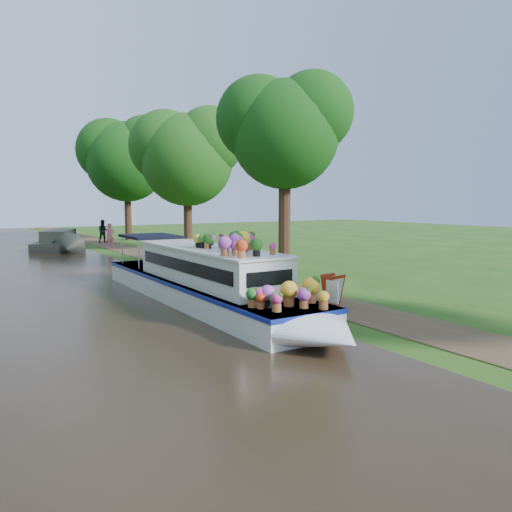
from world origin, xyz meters
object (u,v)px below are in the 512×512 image
at_px(plant_boat, 209,280).
at_px(sandwich_board, 333,293).
at_px(pedestrian_pink, 110,236).
at_px(pedestrian_dark, 103,231).
at_px(second_boat, 59,242).

distance_m(plant_boat, sandwich_board, 3.90).
bearing_deg(pedestrian_pink, plant_boat, -118.63).
relative_size(plant_boat, pedestrian_dark, 7.52).
bearing_deg(sandwich_board, second_boat, 89.10).
distance_m(second_boat, pedestrian_dark, 5.77).
distance_m(second_boat, sandwich_board, 23.98).
xyz_separation_m(plant_boat, sandwich_board, (3.08, -2.36, -0.35)).
bearing_deg(pedestrian_dark, pedestrian_pink, -91.14).
distance_m(sandwich_board, pedestrian_pink, 22.92).
relative_size(second_boat, sandwich_board, 7.08).
relative_size(plant_boat, second_boat, 1.82).
distance_m(pedestrian_pink, pedestrian_dark, 4.92).
height_order(plant_boat, second_boat, plant_boat).
bearing_deg(second_boat, plant_boat, -64.74).
height_order(sandwich_board, pedestrian_dark, pedestrian_dark).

